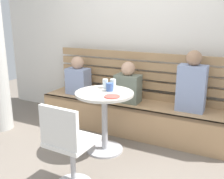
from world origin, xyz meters
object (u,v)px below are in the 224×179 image
at_px(booth_bench, 132,117).
at_px(cup_mug_blue, 110,87).
at_px(plate_small, 112,97).
at_px(person_adult, 192,84).
at_px(cafe_table, 105,110).
at_px(person_child_middle, 128,85).
at_px(white_chair, 68,145).
at_px(person_child_left, 78,78).
at_px(cup_glass_tall, 113,84).
at_px(cup_water_clear, 105,84).

relative_size(booth_bench, cup_mug_blue, 28.42).
bearing_deg(plate_small, person_adult, 49.35).
relative_size(cup_mug_blue, plate_small, 0.56).
height_order(booth_bench, cafe_table, cafe_table).
relative_size(person_adult, person_child_middle, 1.35).
height_order(white_chair, person_child_left, person_child_left).
bearing_deg(cup_glass_tall, cup_mug_blue, -85.74).
xyz_separation_m(cafe_table, cup_glass_tall, (0.02, 0.18, 0.28)).
xyz_separation_m(person_child_middle, cup_water_clear, (-0.10, -0.46, 0.11)).
xyz_separation_m(white_chair, person_adult, (0.80, 1.49, 0.31)).
bearing_deg(person_child_middle, cup_mug_blue, -88.97).
bearing_deg(booth_bench, cafe_table, -97.31).
bearing_deg(white_chair, booth_bench, 89.15).
bearing_deg(cup_glass_tall, person_adult, 30.88).
relative_size(person_child_middle, plate_small, 3.31).
bearing_deg(person_adult, plate_small, -130.65).
relative_size(cup_mug_blue, cup_water_clear, 0.86).
bearing_deg(person_child_left, cup_mug_blue, -34.88).
bearing_deg(person_adult, person_child_left, -179.63).
bearing_deg(person_child_middle, cup_water_clear, -102.10).
relative_size(white_chair, person_adult, 1.12).
xyz_separation_m(cafe_table, cup_water_clear, (-0.08, 0.17, 0.28)).
bearing_deg(booth_bench, plate_small, -84.00).
relative_size(cup_water_clear, plate_small, 0.65).
xyz_separation_m(white_chair, cup_mug_blue, (-0.03, 0.89, 0.32)).
bearing_deg(plate_small, cup_water_clear, 129.25).
distance_m(white_chair, person_child_middle, 1.47).
xyz_separation_m(booth_bench, person_child_left, (-0.90, 0.02, 0.47)).
height_order(booth_bench, cup_mug_blue, cup_mug_blue).
xyz_separation_m(person_adult, cup_water_clear, (-0.94, -0.50, 0.02)).
distance_m(cafe_table, person_child_middle, 0.66).
distance_m(booth_bench, white_chair, 1.48).
height_order(person_child_middle, plate_small, person_child_middle).
xyz_separation_m(cafe_table, person_adult, (0.86, 0.68, 0.26)).
distance_m(booth_bench, cup_glass_tall, 0.75).
bearing_deg(person_child_middle, booth_bench, 11.46).
relative_size(person_child_left, person_child_middle, 1.02).
bearing_deg(cup_mug_blue, cup_water_clear, 138.70).
xyz_separation_m(cafe_table, cup_mug_blue, (0.03, 0.08, 0.27)).
bearing_deg(person_child_middle, cup_glass_tall, -89.69).
relative_size(person_adult, cup_water_clear, 6.88).
bearing_deg(cafe_table, plate_small, -37.68).
xyz_separation_m(cafe_table, person_child_middle, (0.02, 0.64, 0.17)).
bearing_deg(booth_bench, person_adult, 2.10).
bearing_deg(cup_glass_tall, white_chair, -87.64).
xyz_separation_m(person_adult, person_child_middle, (-0.84, -0.04, -0.09)).
height_order(person_child_middle, cup_water_clear, person_child_middle).
xyz_separation_m(booth_bench, person_child_middle, (-0.07, -0.01, 0.46)).
bearing_deg(plate_small, person_child_left, 141.04).
xyz_separation_m(booth_bench, person_adult, (0.77, 0.03, 0.56)).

